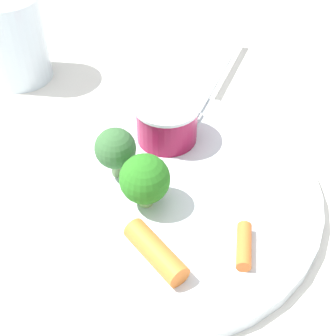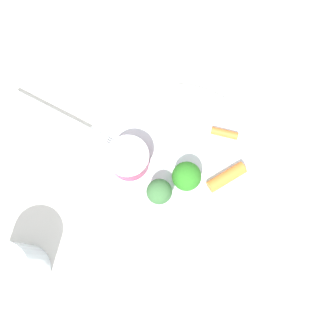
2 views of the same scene
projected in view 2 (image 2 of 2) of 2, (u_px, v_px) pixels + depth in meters
The scene contains 9 objects.
ground_plane at pixel (174, 176), 0.60m from camera, with size 2.40×2.40×0.00m, color white.
plate at pixel (174, 175), 0.59m from camera, with size 0.28×0.28×0.01m, color white.
sauce_cup at pixel (129, 159), 0.57m from camera, with size 0.06×0.06×0.04m.
broccoli_floret_0 at pixel (187, 176), 0.56m from camera, with size 0.04×0.04×0.05m.
broccoli_floret_1 at pixel (159, 192), 0.55m from camera, with size 0.04×0.04×0.05m.
carrot_stick_0 at pixel (227, 177), 0.57m from camera, with size 0.02×0.02×0.06m, color orange.
carrot_stick_1 at pixel (224, 133), 0.59m from camera, with size 0.01×0.01×0.04m, color orange.
fork at pixel (70, 120), 0.60m from camera, with size 0.10×0.18×0.00m.
drinking_glass at pixel (13, 270), 0.52m from camera, with size 0.07×0.07×0.09m, color silver.
Camera 2 is at (0.13, -0.01, 0.58)m, focal length 43.36 mm.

